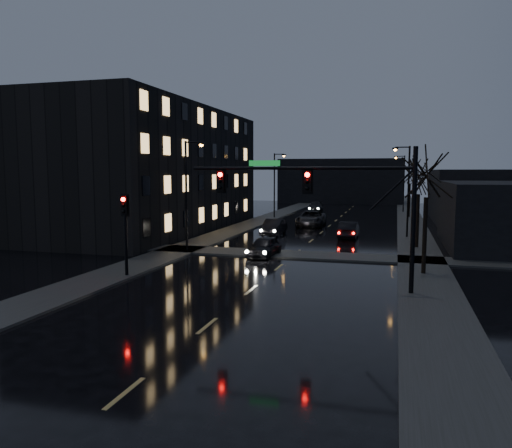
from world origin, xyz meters
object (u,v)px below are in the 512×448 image
Objects in this scene: lead_car at (349,230)px; oncoming_car_d at (316,207)px; oncoming_car_a at (264,247)px; oncoming_car_b at (274,227)px; oncoming_car_c at (311,219)px.

oncoming_car_d is at bearing -75.36° from lead_car.
oncoming_car_d is at bearing 96.96° from oncoming_car_a.
oncoming_car_a is at bearing -93.89° from oncoming_car_d.
oncoming_car_b is 0.89× the size of oncoming_car_d.
oncoming_car_c is at bearing -90.19° from oncoming_car_d.
oncoming_car_d is (-2.43, 38.53, 0.04)m from oncoming_car_a.
oncoming_car_c is 1.35× the size of lead_car.
oncoming_car_a is 0.68× the size of oncoming_car_c.
oncoming_car_a is 38.61m from oncoming_car_d.
lead_car is at bearing 70.60° from oncoming_car_a.
oncoming_car_b is 1.01× the size of lead_car.
oncoming_car_b is 27.17m from oncoming_car_d.
oncoming_car_a is 12.15m from lead_car.
oncoming_car_b reaches higher than oncoming_car_a.
lead_car is at bearing -0.35° from oncoming_car_b.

